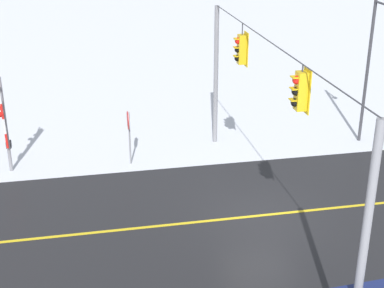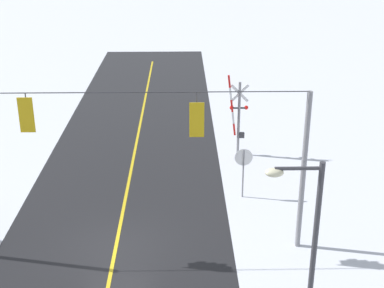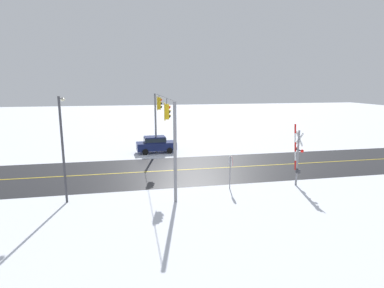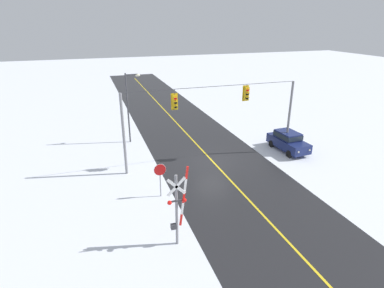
{
  "view_description": "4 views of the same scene",
  "coord_description": "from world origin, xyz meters",
  "px_view_note": "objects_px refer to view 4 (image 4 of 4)",
  "views": [
    {
      "loc": [
        16.79,
        -5.83,
        10.17
      ],
      "look_at": [
        -1.27,
        -2.22,
        2.41
      ],
      "focal_mm": 53.5,
      "sensor_mm": 36.0,
      "label": 1
    },
    {
      "loc": [
        -2.57,
        17.96,
        11.62
      ],
      "look_at": [
        -2.98,
        -2.59,
        3.21
      ],
      "focal_mm": 51.11,
      "sensor_mm": 36.0,
      "label": 2
    },
    {
      "loc": [
        -25.22,
        2.61,
        7.25
      ],
      "look_at": [
        -3.72,
        -1.7,
        2.95
      ],
      "focal_mm": 29.23,
      "sensor_mm": 36.0,
      "label": 3
    },
    {
      "loc": [
        -9.05,
        -21.89,
        10.89
      ],
      "look_at": [
        -2.39,
        -1.86,
        2.52
      ],
      "focal_mm": 29.41,
      "sensor_mm": 36.0,
      "label": 4
    }
  ],
  "objects_px": {
    "stop_sign": "(160,173)",
    "parked_car_navy": "(288,140)",
    "streetlamp_near": "(130,102)",
    "railroad_crossing": "(178,207)"
  },
  "relations": [
    {
      "from": "stop_sign",
      "to": "parked_car_navy",
      "type": "bearing_deg",
      "value": 18.2
    },
    {
      "from": "stop_sign",
      "to": "parked_car_navy",
      "type": "height_order",
      "value": "stop_sign"
    },
    {
      "from": "parked_car_navy",
      "to": "streetlamp_near",
      "type": "bearing_deg",
      "value": 152.7
    },
    {
      "from": "parked_car_navy",
      "to": "railroad_crossing",
      "type": "bearing_deg",
      "value": -144.68
    },
    {
      "from": "parked_car_navy",
      "to": "streetlamp_near",
      "type": "relative_size",
      "value": 0.66
    },
    {
      "from": "railroad_crossing",
      "to": "parked_car_navy",
      "type": "bearing_deg",
      "value": 35.32
    },
    {
      "from": "stop_sign",
      "to": "streetlamp_near",
      "type": "relative_size",
      "value": 0.36
    },
    {
      "from": "streetlamp_near",
      "to": "railroad_crossing",
      "type": "bearing_deg",
      "value": -89.75
    },
    {
      "from": "railroad_crossing",
      "to": "streetlamp_near",
      "type": "bearing_deg",
      "value": 90.25
    },
    {
      "from": "parked_car_navy",
      "to": "streetlamp_near",
      "type": "height_order",
      "value": "streetlamp_near"
    }
  ]
}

